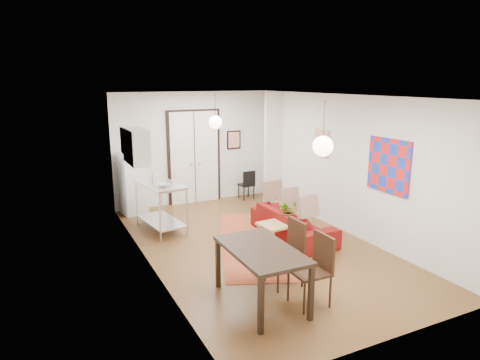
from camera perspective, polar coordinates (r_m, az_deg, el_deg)
name	(u,v)px	position (r m, az deg, el deg)	size (l,w,h in m)	color
floor	(256,246)	(8.53, 2.18, -8.73)	(7.00, 7.00, 0.00)	brown
ceiling	(258,96)	(7.92, 2.36, 11.14)	(4.20, 7.00, 0.02)	silver
wall_back	(194,148)	(11.25, -6.21, 4.26)	(4.20, 0.02, 2.90)	silver
wall_front	(397,231)	(5.39, 20.23, -6.40)	(4.20, 0.02, 2.90)	silver
wall_left	(147,185)	(7.37, -12.29, -0.72)	(0.02, 7.00, 2.90)	silver
wall_right	(345,164)	(9.26, 13.80, 2.03)	(0.02, 7.00, 2.90)	silver
double_doors	(194,158)	(11.25, -6.10, 2.97)	(1.44, 0.06, 2.50)	white
stub_partition	(273,148)	(11.18, 4.46, 4.24)	(0.50, 0.10, 2.90)	silver
wall_cabinet	(136,146)	(8.76, -13.67, 4.40)	(0.35, 1.00, 0.70)	silver
painting_popart	(389,166)	(8.30, 19.23, 1.82)	(0.05, 1.00, 1.00)	red
painting_abstract	(322,143)	(9.81, 10.83, 4.86)	(0.05, 0.50, 0.60)	#F8E6CF
poster_back	(234,140)	(11.64, -0.82, 5.38)	(0.40, 0.03, 0.50)	red
print_left	(123,141)	(9.20, -15.28, 5.04)	(0.03, 0.44, 0.54)	#96673E
pendant_back	(215,122)	(9.76, -3.29, 7.70)	(0.30, 0.30, 0.80)	white
pendant_front	(323,146)	(6.29, 10.99, 4.44)	(0.30, 0.30, 0.80)	white
kilim_rug	(257,241)	(8.73, 2.30, -8.17)	(1.39, 3.71, 0.01)	#BB532E
sofa	(293,223)	(8.93, 7.04, -5.69)	(2.10, 0.82, 0.61)	maroon
coffee_table	(284,225)	(8.54, 5.87, -5.95)	(1.07, 0.68, 0.45)	tan
potted_plant	(289,211)	(8.51, 6.49, -4.07)	(0.34, 0.40, 0.44)	#2F6933
kitchen_counter	(160,199)	(9.32, -10.56, -2.49)	(0.86, 1.44, 1.04)	silver
bowl	(164,185)	(8.94, -10.14, -0.65)	(0.25, 0.25, 0.06)	silver
soap_bottle	(154,176)	(9.43, -11.38, 0.50)	(0.10, 0.10, 0.22)	teal
fridge	(133,183)	(10.60, -14.08, -0.38)	(0.54, 0.54, 1.53)	white
dining_table	(261,255)	(6.21, 2.85, -9.90)	(0.89, 1.53, 0.84)	black
dining_chair_near	(280,246)	(6.91, 5.41, -8.76)	(0.51, 0.71, 1.04)	#3A1E12
dining_chair_far	(306,263)	(6.37, 8.74, -10.82)	(0.51, 0.71, 1.04)	#3A1E12
black_side_chair	(245,182)	(11.72, 0.68, -0.22)	(0.38, 0.38, 0.80)	black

